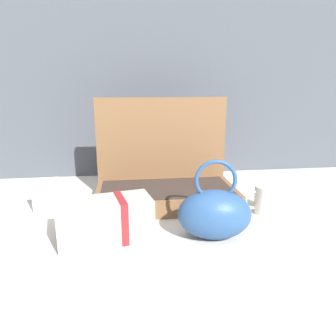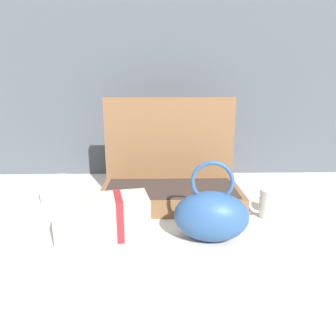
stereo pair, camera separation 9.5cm
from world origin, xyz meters
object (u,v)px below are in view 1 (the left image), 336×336
at_px(cream_toiletry_bag, 106,220).
at_px(coffee_mug, 267,199).
at_px(teal_pouch_handbag, 214,213).
at_px(open_suitcase, 165,178).
at_px(info_card_left, 46,195).

relative_size(cream_toiletry_bag, coffee_mug, 2.23).
xyz_separation_m(teal_pouch_handbag, cream_toiletry_bag, (-0.30, 0.03, -0.02)).
bearing_deg(open_suitcase, info_card_left, -171.02).
distance_m(open_suitcase, coffee_mug, 0.37).
bearing_deg(cream_toiletry_bag, teal_pouch_handbag, -5.75).
distance_m(teal_pouch_handbag, cream_toiletry_bag, 0.30).
relative_size(teal_pouch_handbag, coffee_mug, 1.86).
bearing_deg(info_card_left, open_suitcase, -1.52).
relative_size(open_suitcase, teal_pouch_handbag, 2.18).
distance_m(open_suitcase, teal_pouch_handbag, 0.33).
bearing_deg(coffee_mug, cream_toiletry_bag, -166.63).
relative_size(coffee_mug, info_card_left, 1.02).
xyz_separation_m(teal_pouch_handbag, info_card_left, (-0.51, 0.25, -0.01)).
height_order(open_suitcase, cream_toiletry_bag, open_suitcase).
bearing_deg(teal_pouch_handbag, cream_toiletry_bag, 174.25).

